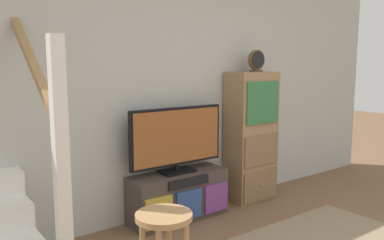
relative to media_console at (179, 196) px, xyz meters
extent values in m
cube|color=#B2B7B2|center=(0.30, 0.27, 1.10)|extent=(6.40, 0.12, 2.70)
cube|color=#423833|center=(0.00, 0.01, 0.00)|extent=(1.06, 0.36, 0.50)
cube|color=#B79333|center=(-0.35, -0.18, -0.04)|extent=(0.30, 0.02, 0.30)
cube|color=#2D4784|center=(0.00, -0.18, -0.04)|extent=(0.30, 0.02, 0.30)
cube|color=#70387F|center=(0.35, -0.18, -0.04)|extent=(0.30, 0.02, 0.30)
cube|color=black|center=(0.00, -0.18, 0.19)|extent=(0.48, 0.02, 0.09)
cube|color=black|center=(0.00, 0.03, 0.26)|extent=(0.36, 0.22, 0.02)
cylinder|color=black|center=(0.00, 0.03, 0.30)|extent=(0.05, 0.05, 0.06)
cube|color=black|center=(0.00, 0.03, 0.63)|extent=(1.08, 0.05, 0.60)
cube|color=brown|center=(0.00, 0.00, 0.63)|extent=(1.03, 0.01, 0.55)
cube|color=#93704C|center=(1.05, 0.02, 0.51)|extent=(0.58, 0.34, 1.52)
cube|color=brown|center=(1.05, -0.16, -0.04)|extent=(0.53, 0.02, 0.35)
sphere|color=olive|center=(1.05, -0.18, -0.04)|extent=(0.03, 0.03, 0.03)
cube|color=brown|center=(1.05, -0.16, 0.38)|extent=(0.53, 0.02, 0.35)
sphere|color=olive|center=(1.05, -0.18, 0.38)|extent=(0.03, 0.03, 0.03)
cube|color=#337042|center=(1.05, -0.16, 0.93)|extent=(0.49, 0.02, 0.48)
cube|color=#4C3823|center=(1.09, 0.00, 1.28)|extent=(0.14, 0.08, 0.02)
cylinder|color=brown|center=(1.09, 0.00, 1.41)|extent=(0.23, 0.04, 0.23)
cylinder|color=black|center=(1.09, -0.03, 1.41)|extent=(0.19, 0.01, 0.19)
cube|color=white|center=(-1.45, -0.79, 0.65)|extent=(0.09, 0.09, 1.80)
cube|color=#9E7547|center=(-1.45, -0.14, 1.45)|extent=(0.06, 1.33, 0.99)
cylinder|color=#A37A4C|center=(-1.05, -1.38, 0.48)|extent=(0.34, 0.34, 0.03)
camera|label=1|loc=(-2.24, -3.28, 1.37)|focal=37.04mm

